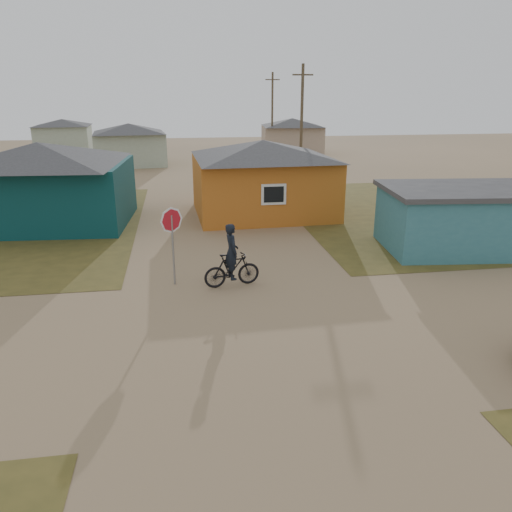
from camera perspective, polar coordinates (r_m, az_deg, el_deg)
The scene contains 12 objects.
ground at distance 13.66m, azimuth 0.29°, elevation -9.23°, with size 120.00×120.00×0.00m, color #957856.
grass_ne at distance 30.27m, azimuth 23.21°, elevation 4.85°, with size 20.00×18.00×0.00m, color brown.
house_teal at distance 26.62m, azimuth -23.26°, elevation 7.68°, with size 8.93×7.08×4.00m.
house_yellow at distance 26.67m, azimuth 0.81°, elevation 9.07°, with size 7.72×6.76×3.90m.
shed_turquoise at distance 22.28m, azimuth 22.34°, elevation 3.99°, with size 6.71×4.93×2.60m.
house_pale_west at distance 46.34m, azimuth -14.23°, elevation 12.33°, with size 7.04×6.15×3.60m.
house_beige_east at distance 53.49m, azimuth 4.14°, elevation 13.58°, with size 6.95×6.05×3.60m.
house_pale_north at distance 59.36m, azimuth -21.15°, elevation 12.80°, with size 6.28×5.81×3.40m.
utility_pole_near at distance 35.05m, azimuth 5.22°, elevation 14.76°, with size 1.40×0.20×8.00m.
utility_pole_far at distance 50.87m, azimuth 1.87°, elevation 15.94°, with size 1.40×0.20×8.00m.
stop_sign at distance 16.80m, azimuth -9.59°, elevation 3.10°, with size 0.87×0.26×2.71m.
cyclist at distance 16.78m, azimuth -2.78°, elevation -0.89°, with size 2.00×0.88×2.18m.
Camera 1 is at (-1.94, -11.94, 6.34)m, focal length 35.00 mm.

